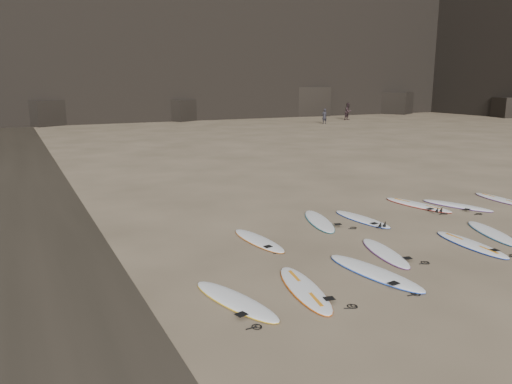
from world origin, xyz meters
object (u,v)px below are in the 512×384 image
Objects in this scene: surfboard_3 at (471,244)px; surfboard_11 at (235,300)px; surfboard_6 at (319,221)px; surfboard_7 at (362,219)px; surfboard_0 at (304,289)px; surfboard_4 at (493,233)px; surfboard_9 at (457,205)px; person_a at (324,116)px; person_b at (348,111)px; surfboard_8 at (418,205)px; surfboard_10 at (500,199)px; surfboard_5 at (259,240)px; surfboard_2 at (385,252)px; surfboard_1 at (374,272)px.

surfboard_3 and surfboard_11 have the same top height.
surfboard_6 is 1.07× the size of surfboard_7.
surfboard_0 reaches higher than surfboard_7.
surfboard_4 is at bearing -23.28° from surfboard_6.
surfboard_3 and surfboard_9 have the same top height.
surfboard_9 is (4.12, -0.06, 0.00)m from surfboard_7.
person_b reaches higher than person_a.
surfboard_8 is (1.88, 3.93, 0.00)m from surfboard_3.
surfboard_4 is 1.01× the size of surfboard_9.
surfboard_7 is 0.90× the size of surfboard_8.
surfboard_11 is at bearing -164.81° from surfboard_8.
surfboard_7 is 0.97× the size of surfboard_9.
surfboard_11 is (-4.72, -4.14, -0.00)m from surfboard_6.
surfboard_11 reaches higher than surfboard_10.
surfboard_11 is 1.31× the size of person_b.
surfboard_5 is 3.88m from surfboard_11.
person_b reaches higher than surfboard_5.
surfboard_11 is at bearing -153.13° from surfboard_7.
surfboard_11 is (-8.49, -0.84, 0.00)m from surfboard_4.
person_b is at bearing 79.67° from surfboard_4.
surfboard_7 is 36.82m from person_a.
surfboard_4 is at bearing 64.59° from person_a.
surfboard_4 reaches higher than surfboard_7.
surfboard_9 is 1.05× the size of surfboard_10.
surfboard_4 is (3.90, -0.07, 0.00)m from surfboard_2.
person_a is 6.34m from person_b.
surfboard_0 reaches higher than surfboard_4.
surfboard_2 is 3.18m from surfboard_7.
surfboard_7 is (-2.43, 2.89, -0.00)m from surfboard_4.
surfboard_3 is 44.73m from person_b.
surfboard_8 is (5.53, 4.38, -0.00)m from surfboard_1.
surfboard_1 is 7.06m from surfboard_8.
surfboard_10 is at bearing 1.62° from surfboard_11.
surfboard_6 is at bearing 14.36° from surfboard_5.
surfboard_1 reaches higher than surfboard_0.
person_b is (28.89, 34.97, 0.91)m from surfboard_5.
surfboard_0 reaches higher than surfboard_5.
surfboard_1 is at bearing -88.83° from surfboard_6.
surfboard_8 is at bearing 41.94° from surfboard_0.
surfboard_2 is at bearing -160.20° from surfboard_4.
surfboard_8 is 9.98m from surfboard_11.
surfboard_7 is at bearing 158.58° from surfboard_9.
surfboard_1 is at bearing -125.84° from surfboard_2.
surfboard_10 is at bearing 30.08° from surfboard_0.
surfboard_0 is 9.44m from surfboard_9.
surfboard_6 is (1.25, 4.18, -0.00)m from surfboard_1.
surfboard_0 is at bearing -105.07° from surfboard_5.
person_a is at bearing 72.26° from surfboard_2.
surfboard_11 is at bearing 179.27° from surfboard_9.
surfboard_10 is 1.53× the size of person_a.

